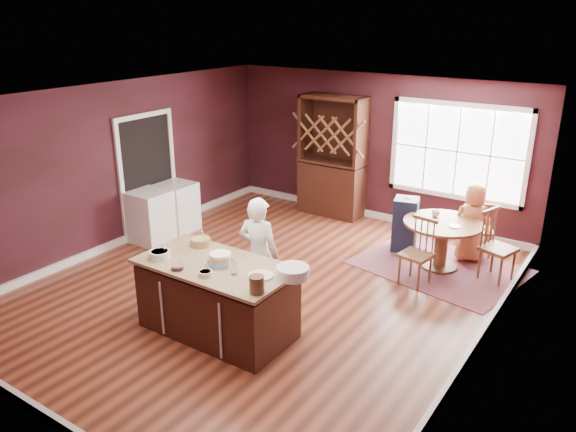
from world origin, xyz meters
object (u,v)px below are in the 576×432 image
(chair_east, at_px, (499,246))
(chair_south, at_px, (416,252))
(chair_north, at_px, (480,228))
(hutch, at_px, (332,157))
(toddler, at_px, (406,203))
(layer_cake, at_px, (220,259))
(dryer, at_px, (177,207))
(baker, at_px, (259,254))
(dining_table, at_px, (442,235))
(washer, at_px, (150,217))
(seated_woman, at_px, (472,223))
(kitchen_island, at_px, (217,300))
(high_chair, at_px, (405,223))

(chair_east, xyz_separation_m, chair_south, (-0.94, -0.80, -0.04))
(chair_north, bearing_deg, hutch, -32.73)
(chair_north, bearing_deg, chair_east, 97.49)
(toddler, bearing_deg, hutch, 155.65)
(chair_east, distance_m, toddler, 1.63)
(layer_cake, height_order, dryer, layer_cake)
(baker, bearing_deg, chair_north, -129.06)
(dining_table, bearing_deg, chair_north, 66.24)
(washer, bearing_deg, toddler, 29.34)
(seated_woman, height_order, hutch, hutch)
(dining_table, relative_size, layer_cake, 3.31)
(kitchen_island, bearing_deg, layer_cake, 13.44)
(dryer, bearing_deg, layer_cake, -37.07)
(dining_table, bearing_deg, toddler, 154.98)
(high_chair, bearing_deg, baker, -121.57)
(toddler, distance_m, hutch, 2.08)
(chair_south, distance_m, dryer, 4.38)
(layer_cake, distance_m, dryer, 3.70)
(layer_cake, distance_m, washer, 3.35)
(chair_north, relative_size, seated_woman, 0.75)
(kitchen_island, relative_size, baker, 1.23)
(hutch, height_order, washer, hutch)
(high_chair, height_order, washer, high_chair)
(kitchen_island, height_order, dryer, kitchen_island)
(chair_east, bearing_deg, seated_woman, 65.94)
(kitchen_island, xyz_separation_m, baker, (0.07, 0.76, 0.34))
(chair_east, distance_m, dryer, 5.43)
(chair_south, relative_size, toddler, 3.82)
(dining_table, distance_m, chair_east, 0.83)
(chair_east, xyz_separation_m, seated_woman, (-0.54, 0.48, 0.10))
(washer, bearing_deg, chair_east, 18.79)
(baker, xyz_separation_m, dryer, (-2.92, 1.46, -0.34))
(baker, bearing_deg, dining_table, -130.75)
(chair_north, height_order, washer, chair_north)
(high_chair, xyz_separation_m, washer, (-3.75, -2.06, -0.02))
(dining_table, height_order, chair_south, chair_south)
(chair_north, distance_m, high_chair, 1.18)
(kitchen_island, distance_m, dryer, 3.61)
(seated_woman, xyz_separation_m, dryer, (-4.76, -1.64, -0.19))
(chair_north, bearing_deg, seated_woman, 50.76)
(seated_woman, bearing_deg, dryer, -10.86)
(baker, xyz_separation_m, layer_cake, (-0.00, -0.75, 0.22))
(dining_table, bearing_deg, baker, -121.27)
(kitchen_island, bearing_deg, seated_woman, 63.64)
(seated_woman, bearing_deg, hutch, -42.67)
(kitchen_island, xyz_separation_m, chair_east, (2.45, 3.38, 0.10))
(layer_cake, bearing_deg, dryer, 142.93)
(kitchen_island, relative_size, dryer, 2.20)
(seated_woman, bearing_deg, chair_south, 42.84)
(dining_table, relative_size, chair_north, 1.26)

